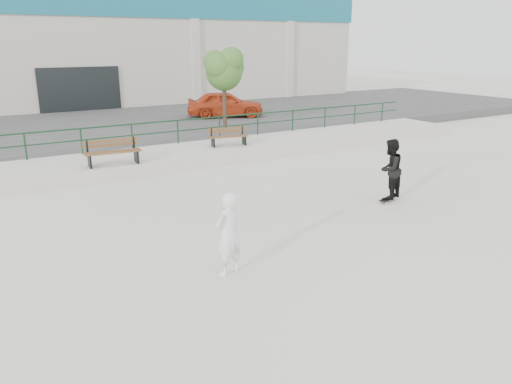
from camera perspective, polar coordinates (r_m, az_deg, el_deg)
ground at (r=12.36m, az=6.74°, el=-5.63°), size 120.00×120.00×0.00m
ledge at (r=20.25m, az=-10.00°, el=3.87°), size 30.00×3.00×0.50m
parking_strip at (r=28.21m, az=-16.48°, el=7.05°), size 60.00×14.00×0.50m
railing at (r=21.26m, az=-11.45°, el=7.13°), size 28.00×0.06×1.03m
commercial_building at (r=41.54m, az=-22.37°, el=15.43°), size 44.20×16.33×8.00m
bench_left at (r=18.40m, az=-16.08°, el=4.39°), size 1.99×0.73×0.90m
bench_right at (r=21.09m, az=-3.19°, el=6.34°), size 1.70×0.80×0.75m
tree at (r=24.99m, az=-3.64°, el=13.96°), size 2.23×1.98×3.96m
red_car at (r=29.31m, az=-3.55°, el=10.01°), size 4.71×3.29×1.49m
skateboard at (r=15.80m, az=14.80°, el=-0.77°), size 0.80×0.43×0.09m
standing_skater at (r=15.55m, az=15.05°, el=2.54°), size 1.06×0.93×1.84m
seated_skater at (r=10.32m, az=-3.17°, el=-4.82°), size 0.75×0.60×1.78m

